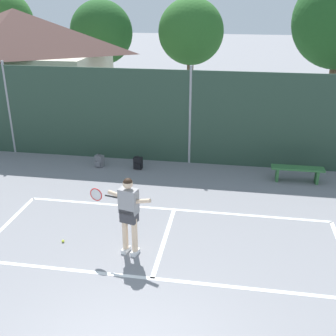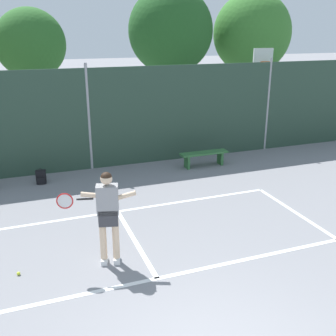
{
  "view_description": "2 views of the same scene",
  "coord_description": "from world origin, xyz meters",
  "px_view_note": "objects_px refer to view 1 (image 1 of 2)",
  "views": [
    {
      "loc": [
        1.47,
        -4.44,
        5.43
      ],
      "look_at": [
        -0.31,
        6.32,
        0.87
      ],
      "focal_mm": 44.62,
      "sensor_mm": 36.0,
      "label": 1
    },
    {
      "loc": [
        -1.99,
        -3.45,
        4.28
      ],
      "look_at": [
        0.93,
        4.4,
        1.39
      ],
      "focal_mm": 43.17,
      "sensor_mm": 36.0,
      "label": 2
    }
  ],
  "objects_px": {
    "backpack_black": "(138,163)",
    "backpack_grey": "(99,161)",
    "tennis_ball": "(63,241)",
    "tennis_player": "(128,209)",
    "courtside_bench": "(297,171)"
  },
  "relations": [
    {
      "from": "backpack_grey",
      "to": "courtside_bench",
      "type": "height_order",
      "value": "courtside_bench"
    },
    {
      "from": "tennis_ball",
      "to": "tennis_player",
      "type": "bearing_deg",
      "value": -5.49
    },
    {
      "from": "backpack_grey",
      "to": "backpack_black",
      "type": "height_order",
      "value": "same"
    },
    {
      "from": "backpack_grey",
      "to": "courtside_bench",
      "type": "relative_size",
      "value": 0.29
    },
    {
      "from": "tennis_player",
      "to": "backpack_grey",
      "type": "height_order",
      "value": "tennis_player"
    },
    {
      "from": "backpack_black",
      "to": "courtside_bench",
      "type": "xyz_separation_m",
      "value": [
        5.13,
        -0.22,
        0.17
      ]
    },
    {
      "from": "backpack_black",
      "to": "tennis_ball",
      "type": "bearing_deg",
      "value": -98.73
    },
    {
      "from": "backpack_black",
      "to": "tennis_player",
      "type": "bearing_deg",
      "value": -78.93
    },
    {
      "from": "backpack_grey",
      "to": "backpack_black",
      "type": "relative_size",
      "value": 1.0
    },
    {
      "from": "backpack_black",
      "to": "backpack_grey",
      "type": "bearing_deg",
      "value": -178.72
    },
    {
      "from": "tennis_ball",
      "to": "backpack_grey",
      "type": "bearing_deg",
      "value": 97.45
    },
    {
      "from": "tennis_player",
      "to": "tennis_ball",
      "type": "relative_size",
      "value": 28.1
    },
    {
      "from": "backpack_black",
      "to": "courtside_bench",
      "type": "relative_size",
      "value": 0.29
    },
    {
      "from": "tennis_player",
      "to": "tennis_ball",
      "type": "height_order",
      "value": "tennis_player"
    },
    {
      "from": "backpack_grey",
      "to": "backpack_black",
      "type": "xyz_separation_m",
      "value": [
        1.33,
        0.03,
        0.0
      ]
    }
  ]
}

